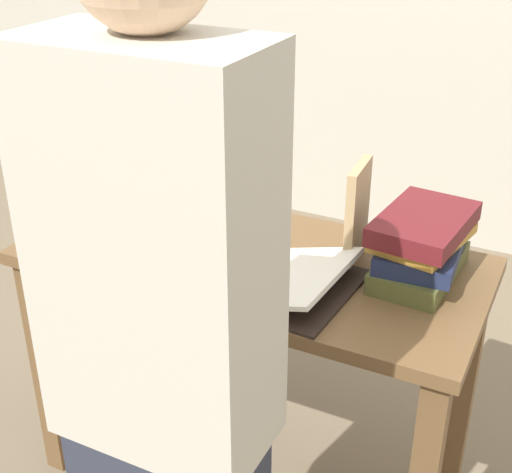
# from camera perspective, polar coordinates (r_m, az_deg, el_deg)

# --- Properties ---
(ground_plane) EXTENTS (12.00, 12.00, 0.00)m
(ground_plane) POSITION_cam_1_polar(r_m,az_deg,el_deg) (2.31, -0.33, -18.23)
(ground_plane) COLOR #70604C
(reading_desk) EXTENTS (1.20, 0.56, 0.76)m
(reading_desk) POSITION_cam_1_polar(r_m,az_deg,el_deg) (1.91, -0.38, -5.01)
(reading_desk) COLOR brown
(reading_desk) RESTS_ON ground_plane
(open_book) EXTENTS (0.51, 0.36, 0.07)m
(open_book) POSITION_cam_1_polar(r_m,az_deg,el_deg) (1.74, -0.20, -2.65)
(open_book) COLOR black
(open_book) RESTS_ON reading_desk
(book_stack_tall) EXTENTS (0.22, 0.31, 0.17)m
(book_stack_tall) POSITION_cam_1_polar(r_m,az_deg,el_deg) (1.76, 13.11, -0.72)
(book_stack_tall) COLOR brown
(book_stack_tall) RESTS_ON reading_desk
(book_standing_upright) EXTENTS (0.03, 0.16, 0.25)m
(book_standing_upright) POSITION_cam_1_polar(r_m,az_deg,el_deg) (1.80, 8.10, 1.90)
(book_standing_upright) COLOR tan
(book_standing_upright) RESTS_ON reading_desk
(reading_lamp) EXTENTS (0.15, 0.15, 0.48)m
(reading_lamp) POSITION_cam_1_polar(r_m,az_deg,el_deg) (1.99, -5.83, 12.25)
(reading_lamp) COLOR #2D2D33
(reading_lamp) RESTS_ON reading_desk
(coffee_mug) EXTENTS (0.12, 0.09, 0.08)m
(coffee_mug) POSITION_cam_1_polar(r_m,az_deg,el_deg) (1.88, -6.88, 0.20)
(coffee_mug) COLOR #4C7F5B
(coffee_mug) RESTS_ON reading_desk
(person_reader) EXTENTS (0.36, 0.22, 1.64)m
(person_reader) POSITION_cam_1_polar(r_m,az_deg,el_deg) (1.27, -7.10, -14.00)
(person_reader) COLOR #2D3342
(person_reader) RESTS_ON ground_plane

